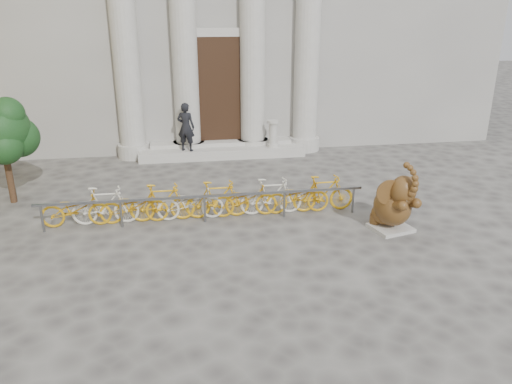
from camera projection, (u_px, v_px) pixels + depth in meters
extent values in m
plane|color=#474442|center=(268.00, 289.00, 9.74)|extent=(80.00, 80.00, 0.00)
cube|color=black|center=(220.00, 91.00, 18.12)|extent=(2.40, 0.16, 4.00)
cylinder|color=#A8A59E|center=(125.00, 44.00, 16.95)|extent=(0.90, 0.90, 8.00)
cylinder|color=#A8A59E|center=(184.00, 43.00, 17.25)|extent=(0.90, 0.90, 8.00)
cylinder|color=#A8A59E|center=(252.00, 42.00, 17.60)|extent=(0.90, 0.90, 8.00)
cylinder|color=#A8A59E|center=(307.00, 42.00, 17.89)|extent=(0.90, 0.90, 8.00)
cube|color=#A8A59E|center=(222.00, 151.00, 18.38)|extent=(6.00, 1.20, 0.36)
cube|color=#A8A59E|center=(391.00, 228.00, 12.32)|extent=(1.09, 1.02, 0.09)
ellipsoid|color=black|center=(387.00, 213.00, 12.38)|extent=(0.92, 0.90, 0.58)
ellipsoid|color=black|center=(392.00, 206.00, 12.14)|extent=(1.12, 1.28, 0.95)
cylinder|color=black|center=(375.00, 219.00, 12.45)|extent=(0.33, 0.33, 0.24)
cylinder|color=black|center=(391.00, 215.00, 12.63)|extent=(0.33, 0.33, 0.24)
cylinder|color=black|center=(396.00, 205.00, 11.69)|extent=(0.35, 0.58, 0.36)
cylinder|color=black|center=(410.00, 203.00, 11.84)|extent=(0.35, 0.58, 0.36)
ellipsoid|color=black|center=(403.00, 191.00, 11.68)|extent=(0.75, 0.72, 0.73)
cylinder|color=black|center=(389.00, 192.00, 11.67)|extent=(0.62, 0.08, 0.62)
cylinder|color=black|center=(411.00, 189.00, 11.90)|extent=(0.55, 0.37, 0.62)
cone|color=beige|center=(404.00, 200.00, 11.53)|extent=(0.16, 0.21, 0.10)
cone|color=beige|center=(411.00, 198.00, 11.61)|extent=(0.07, 0.21, 0.10)
cube|color=slate|center=(204.00, 196.00, 12.54)|extent=(8.26, 0.06, 0.06)
cylinder|color=slate|center=(42.00, 219.00, 12.08)|extent=(0.06, 0.06, 0.70)
cylinder|color=slate|center=(121.00, 214.00, 12.36)|extent=(0.06, 0.06, 0.70)
cylinder|color=slate|center=(205.00, 209.00, 12.66)|extent=(0.06, 0.06, 0.70)
cylinder|color=slate|center=(284.00, 204.00, 12.96)|extent=(0.06, 0.06, 0.70)
cylinder|color=slate|center=(353.00, 200.00, 13.24)|extent=(0.06, 0.06, 0.70)
imported|color=orange|center=(76.00, 207.00, 12.37)|extent=(1.70, 0.50, 1.00)
imported|color=beige|center=(105.00, 206.00, 12.48)|extent=(1.66, 0.47, 1.00)
imported|color=orange|center=(134.00, 204.00, 12.58)|extent=(1.70, 0.50, 1.00)
imported|color=orange|center=(162.00, 202.00, 12.68)|extent=(1.66, 0.47, 1.00)
imported|color=beige|center=(190.00, 201.00, 12.79)|extent=(1.70, 0.50, 1.00)
imported|color=orange|center=(218.00, 199.00, 12.89)|extent=(1.66, 0.47, 1.00)
imported|color=orange|center=(245.00, 198.00, 12.99)|extent=(1.70, 0.50, 1.00)
imported|color=beige|center=(271.00, 196.00, 13.10)|extent=(1.66, 0.47, 1.00)
imported|color=orange|center=(297.00, 195.00, 13.20)|extent=(1.70, 0.50, 1.00)
imported|color=orange|center=(323.00, 193.00, 13.31)|extent=(1.66, 0.47, 1.00)
cylinder|color=#332114|center=(9.00, 171.00, 13.76)|extent=(0.18, 0.18, 1.81)
sphere|color=black|center=(1.00, 129.00, 13.34)|extent=(1.51, 1.51, 1.51)
sphere|color=black|center=(19.00, 137.00, 13.69)|extent=(1.11, 1.11, 1.11)
sphere|color=black|center=(4.00, 146.00, 13.22)|extent=(1.01, 1.01, 1.01)
sphere|color=black|center=(7.00, 114.00, 13.15)|extent=(0.91, 0.91, 0.91)
imported|color=black|center=(186.00, 127.00, 17.50)|extent=(0.73, 0.62, 1.72)
cylinder|color=#A8A59E|center=(273.00, 145.00, 18.29)|extent=(0.40, 0.40, 0.12)
cylinder|color=#A8A59E|center=(273.00, 135.00, 18.15)|extent=(0.28, 0.28, 0.90)
cylinder|color=#A8A59E|center=(273.00, 122.00, 17.98)|extent=(0.40, 0.40, 0.10)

